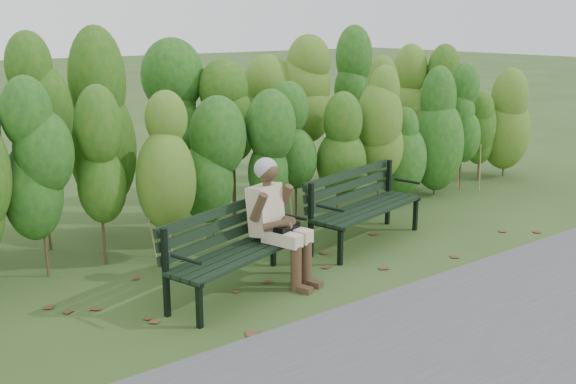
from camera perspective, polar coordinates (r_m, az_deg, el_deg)
ground at (r=7.05m, az=1.74°, el=-6.48°), size 80.00×80.00×0.00m
footpath at (r=5.66m, az=16.25°, el=-12.53°), size 60.00×2.50×0.01m
hedge_band at (r=8.21m, az=-6.44°, el=5.53°), size 11.04×1.67×2.42m
leaf_litter at (r=6.98m, az=-0.87°, el=-6.67°), size 5.65×2.07×0.01m
bench_left at (r=6.34m, az=-4.68°, el=-4.41°), size 1.69×0.96×0.80m
bench_right at (r=7.79m, az=6.16°, el=-0.75°), size 1.73×0.89×0.83m
seated_woman at (r=6.51m, az=-1.02°, el=-1.89°), size 0.54×0.78×1.23m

